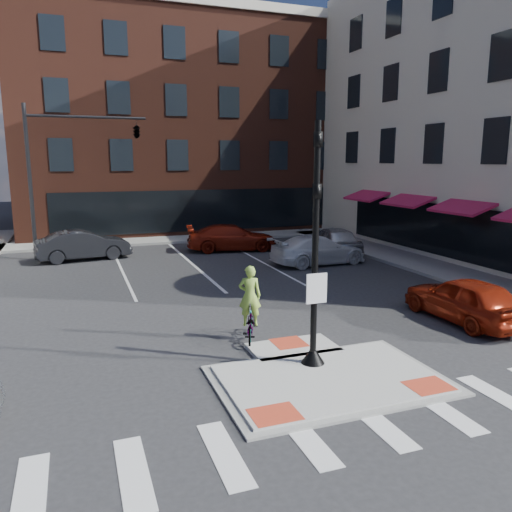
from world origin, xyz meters
name	(u,v)px	position (x,y,z in m)	size (l,w,h in m)	color
ground	(320,373)	(0.00, 0.00, 0.00)	(120.00, 120.00, 0.00)	#28282B
refuge_island	(325,375)	(0.00, -0.26, 0.05)	(5.40, 4.65, 0.13)	gray
sidewalk_e	(420,263)	(10.80, 10.00, 0.07)	(3.00, 24.00, 0.15)	gray
sidewalk_n	(209,237)	(3.00, 22.00, 0.07)	(26.00, 3.00, 0.15)	gray
building_n	(177,128)	(3.00, 31.99, 7.80)	(24.40, 18.40, 15.50)	#53261A
building_far_left	(84,162)	(-4.00, 52.00, 5.00)	(10.00, 12.00, 10.00)	slate
building_far_right	(190,154)	(9.00, 54.00, 6.00)	(12.00, 12.00, 12.00)	brown
signal_pole	(315,277)	(0.00, 0.40, 2.36)	(0.60, 0.60, 5.98)	black
mast_arm_signal	(109,141)	(-3.47, 18.00, 6.21)	(6.10, 2.24, 8.00)	black
red_sedan	(465,299)	(6.28, 2.03, 0.75)	(1.77, 4.39, 1.50)	#9A230E
white_pickup	(318,250)	(6.00, 11.86, 0.72)	(2.02, 4.98, 1.45)	silver
bg_car_dark	(83,245)	(-5.13, 17.14, 0.79)	(1.66, 4.77, 1.57)	#25262B
bg_car_silver	(333,241)	(7.90, 13.76, 0.81)	(1.91, 4.75, 1.62)	#B5B7BD
bg_car_red	(232,238)	(3.07, 17.10, 0.76)	(2.12, 5.21, 1.51)	maroon
cyclist	(250,315)	(-0.85, 2.80, 0.75)	(1.20, 1.87, 2.23)	#3F3F44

